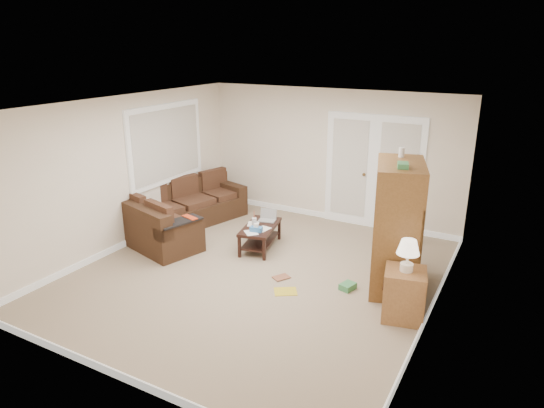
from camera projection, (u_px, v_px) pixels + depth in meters
The scene contains 17 objects.
floor at pixel (257, 274), 7.24m from camera, with size 5.50×5.50×0.00m, color tan.
ceiling at pixel (256, 105), 6.44m from camera, with size 5.00×5.50×0.02m, color white.
wall_left at pixel (126, 172), 7.98m from camera, with size 0.02×5.50×2.50m, color white.
wall_right at pixel (440, 225), 5.70m from camera, with size 0.02×5.50×2.50m, color white.
wall_back at pixel (330, 156), 9.13m from camera, with size 5.00×0.02×2.50m, color white.
wall_front at pixel (109, 271), 4.55m from camera, with size 5.00×0.02×2.50m, color white.
baseboards at pixel (257, 271), 7.22m from camera, with size 5.00×5.50×0.10m, color white, non-canonical shape.
french_doors at pixel (373, 173), 8.78m from camera, with size 1.80×0.05×2.13m.
window_left at pixel (166, 144), 8.70m from camera, with size 0.05×1.92×1.42m.
sectional_sofa at pixel (176, 216), 8.76m from camera, with size 1.85×2.89×0.78m.
coffee_table at pixel (261, 235), 8.10m from camera, with size 0.69×1.06×0.66m.
tv_armoire at pixel (396, 226), 6.63m from camera, with size 0.90×1.25×1.92m.
side_cabinet at pixel (404, 290), 5.99m from camera, with size 0.59×0.59×1.05m.
space_heater at pixel (410, 236), 8.28m from camera, with size 0.12×0.10×0.29m, color silver.
floor_magazine at pixel (285, 291), 6.72m from camera, with size 0.31×0.25×0.01m, color gold.
floor_greenbox at pixel (348, 286), 6.78m from camera, with size 0.16×0.22×0.09m, color #3C854C.
floor_book at pixel (278, 275), 7.18m from camera, with size 0.17×0.24×0.02m, color brown.
Camera 1 is at (3.33, -5.62, 3.29)m, focal length 32.00 mm.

